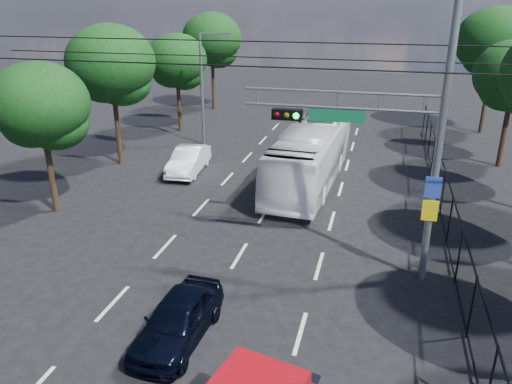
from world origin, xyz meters
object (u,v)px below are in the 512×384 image
(signal_mast, at_px, (400,127))
(white_van, at_px, (189,160))
(navy_hatchback, at_px, (178,319))
(white_bus, at_px, (311,154))

(signal_mast, relative_size, white_van, 2.26)
(signal_mast, height_order, white_van, signal_mast)
(navy_hatchback, xyz_separation_m, white_bus, (1.62, 13.71, 0.86))
(white_bus, bearing_deg, navy_hatchback, -93.68)
(white_van, bearing_deg, navy_hatchback, -74.14)
(signal_mast, xyz_separation_m, white_bus, (-3.95, 8.61, -3.72))
(signal_mast, relative_size, white_bus, 0.87)
(signal_mast, bearing_deg, white_bus, 114.62)
(signal_mast, bearing_deg, navy_hatchback, -137.51)
(white_bus, xyz_separation_m, white_van, (-6.73, -0.06, -0.83))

